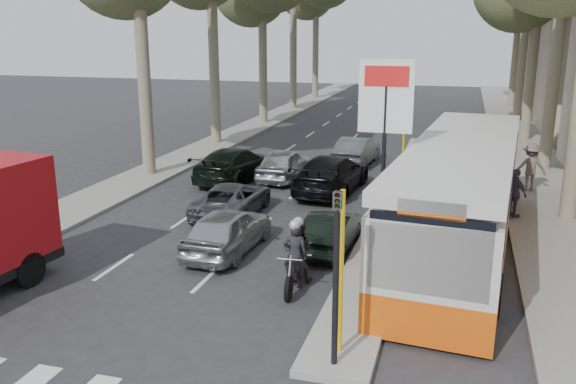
{
  "coord_description": "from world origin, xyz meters",
  "views": [
    {
      "loc": [
        5.29,
        -11.82,
        6.42
      ],
      "look_at": [
        0.37,
        5.3,
        1.6
      ],
      "focal_mm": 38.0,
      "sensor_mm": 36.0,
      "label": 1
    }
  ],
  "objects_px": {
    "dark_hatchback": "(331,231)",
    "motorcycle": "(297,255)",
    "silver_hatchback": "(228,230)",
    "city_bus": "(461,194)"
  },
  "relations": [
    {
      "from": "motorcycle",
      "to": "silver_hatchback",
      "type": "bearing_deg",
      "value": 141.26
    },
    {
      "from": "silver_hatchback",
      "to": "dark_hatchback",
      "type": "bearing_deg",
      "value": -158.93
    },
    {
      "from": "silver_hatchback",
      "to": "dark_hatchback",
      "type": "xyz_separation_m",
      "value": [
        2.9,
        1.0,
        -0.09
      ]
    },
    {
      "from": "dark_hatchback",
      "to": "motorcycle",
      "type": "distance_m",
      "value": 2.81
    },
    {
      "from": "motorcycle",
      "to": "city_bus",
      "type": "bearing_deg",
      "value": 39.16
    },
    {
      "from": "silver_hatchback",
      "to": "dark_hatchback",
      "type": "height_order",
      "value": "silver_hatchback"
    },
    {
      "from": "dark_hatchback",
      "to": "motorcycle",
      "type": "bearing_deg",
      "value": 84.72
    },
    {
      "from": "silver_hatchback",
      "to": "motorcycle",
      "type": "distance_m",
      "value": 3.14
    },
    {
      "from": "silver_hatchback",
      "to": "dark_hatchback",
      "type": "distance_m",
      "value": 3.07
    },
    {
      "from": "silver_hatchback",
      "to": "city_bus",
      "type": "relative_size",
      "value": 0.31
    }
  ]
}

